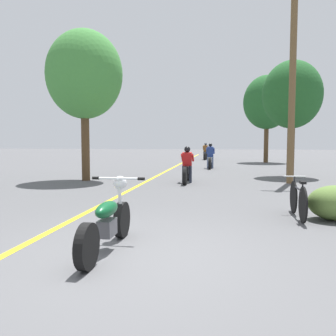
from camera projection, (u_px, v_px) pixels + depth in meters
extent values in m
plane|color=#515154|center=(129.00, 254.00, 4.99)|extent=(120.00, 120.00, 0.00)
cube|color=yellow|center=(162.00, 173.00, 17.14)|extent=(0.14, 48.00, 0.01)
cylinder|color=brown|center=(292.00, 81.00, 12.94)|extent=(0.24, 0.24, 7.50)
cylinder|color=#513A23|center=(291.00, 145.00, 15.64)|extent=(0.32, 0.32, 2.78)
ellipsoid|color=#235B28|center=(292.00, 94.00, 15.47)|extent=(2.57, 2.31, 2.95)
cylinder|color=#513A23|center=(266.00, 140.00, 25.68)|extent=(0.32, 0.32, 3.28)
ellipsoid|color=#235B28|center=(267.00, 102.00, 25.47)|extent=(3.36, 3.02, 3.86)
cylinder|color=#513A23|center=(85.00, 140.00, 14.09)|extent=(0.32, 0.32, 3.22)
ellipsoid|color=#42893D|center=(84.00, 74.00, 13.89)|extent=(3.01, 2.71, 3.46)
ellipsoid|color=#5B7A38|center=(336.00, 203.00, 7.08)|extent=(1.10, 0.88, 0.70)
cylinder|color=black|center=(122.00, 220.00, 5.83)|extent=(0.12, 0.59, 0.59)
cylinder|color=black|center=(87.00, 247.00, 4.35)|extent=(0.12, 0.59, 0.59)
ellipsoid|color=#0C4723|center=(107.00, 209.00, 5.07)|extent=(0.24, 0.70, 0.22)
cube|color=#4C4C51|center=(107.00, 228.00, 5.09)|extent=(0.20, 0.36, 0.24)
cylinder|color=silver|center=(120.00, 199.00, 5.72)|extent=(0.06, 0.23, 0.71)
cylinder|color=silver|center=(118.00, 178.00, 5.60)|extent=(0.74, 0.04, 0.04)
cylinder|color=black|center=(96.00, 178.00, 5.66)|extent=(0.11, 0.05, 0.05)
cylinder|color=black|center=(141.00, 179.00, 5.54)|extent=(0.11, 0.05, 0.05)
sphere|color=silver|center=(120.00, 183.00, 5.70)|extent=(0.22, 0.22, 0.22)
cylinder|color=black|center=(189.00, 172.00, 14.17)|extent=(0.12, 0.64, 0.64)
cylinder|color=black|center=(185.00, 176.00, 12.71)|extent=(0.12, 0.64, 0.64)
cube|color=black|center=(187.00, 169.00, 13.42)|extent=(0.20, 0.95, 0.28)
cylinder|color=silver|center=(189.00, 156.00, 14.02)|extent=(0.50, 0.03, 0.03)
cylinder|color=#282D3D|center=(184.00, 174.00, 13.41)|extent=(0.11, 0.11, 0.64)
cylinder|color=#282D3D|center=(190.00, 174.00, 13.37)|extent=(0.11, 0.11, 0.64)
cube|color=red|center=(187.00, 159.00, 13.37)|extent=(0.34, 0.27, 0.52)
cylinder|color=red|center=(182.00, 158.00, 13.56)|extent=(0.08, 0.42, 0.32)
cylinder|color=red|center=(193.00, 158.00, 13.49)|extent=(0.08, 0.42, 0.32)
sphere|color=black|center=(187.00, 149.00, 13.38)|extent=(0.23, 0.23, 0.23)
cylinder|color=black|center=(211.00, 162.00, 20.94)|extent=(0.12, 0.67, 0.67)
cylinder|color=black|center=(210.00, 163.00, 19.59)|extent=(0.12, 0.67, 0.67)
cube|color=silver|center=(210.00, 159.00, 20.25)|extent=(0.20, 0.88, 0.28)
cylinder|color=silver|center=(211.00, 150.00, 20.79)|extent=(0.50, 0.03, 0.03)
cylinder|color=slate|center=(208.00, 163.00, 20.24)|extent=(0.11, 0.11, 0.65)
cylinder|color=slate|center=(212.00, 163.00, 20.20)|extent=(0.11, 0.11, 0.65)
cube|color=navy|center=(210.00, 152.00, 20.20)|extent=(0.34, 0.28, 0.61)
cylinder|color=navy|center=(207.00, 151.00, 20.39)|extent=(0.08, 0.48, 0.37)
cylinder|color=navy|center=(214.00, 151.00, 20.32)|extent=(0.08, 0.48, 0.37)
sphere|color=black|center=(210.00, 145.00, 20.21)|extent=(0.20, 0.20, 0.20)
cylinder|color=black|center=(206.00, 155.00, 30.41)|extent=(0.12, 0.66, 0.66)
cylinder|color=black|center=(205.00, 156.00, 28.90)|extent=(0.12, 0.66, 0.66)
cube|color=black|center=(206.00, 154.00, 29.64)|extent=(0.20, 0.98, 0.28)
cylinder|color=silver|center=(206.00, 147.00, 30.26)|extent=(0.50, 0.03, 0.03)
cylinder|color=#38383D|center=(204.00, 156.00, 29.62)|extent=(0.11, 0.11, 0.65)
cylinder|color=#38383D|center=(207.00, 156.00, 29.58)|extent=(0.11, 0.11, 0.65)
cube|color=brown|center=(206.00, 149.00, 29.59)|extent=(0.34, 0.27, 0.57)
cylinder|color=brown|center=(203.00, 148.00, 29.77)|extent=(0.08, 0.45, 0.35)
cylinder|color=brown|center=(208.00, 148.00, 29.71)|extent=(0.08, 0.45, 0.35)
sphere|color=#2D333D|center=(206.00, 144.00, 29.60)|extent=(0.21, 0.21, 0.21)
cylinder|color=black|center=(294.00, 197.00, 7.78)|extent=(0.04, 0.71, 0.71)
cylinder|color=black|center=(303.00, 205.00, 6.83)|extent=(0.04, 0.71, 0.71)
cylinder|color=black|center=(298.00, 189.00, 7.29)|extent=(0.04, 0.77, 0.04)
cylinder|color=black|center=(302.00, 193.00, 6.90)|extent=(0.03, 0.03, 0.43)
cube|color=black|center=(303.00, 182.00, 6.88)|extent=(0.10, 0.20, 0.05)
cylinder|color=black|center=(294.00, 187.00, 7.72)|extent=(0.03, 0.03, 0.46)
cylinder|color=silver|center=(295.00, 176.00, 7.70)|extent=(0.44, 0.03, 0.03)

